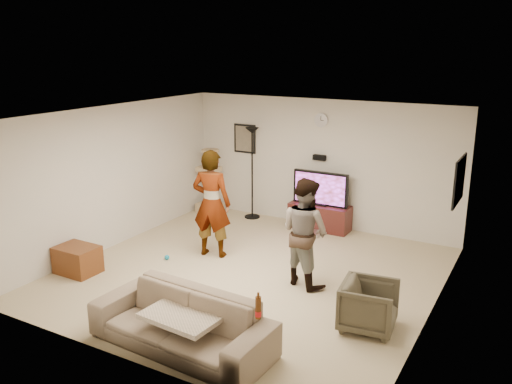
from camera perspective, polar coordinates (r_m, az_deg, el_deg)
The scene contains 24 objects.
floor at distance 8.49m, azimuth -0.62°, elevation -8.79°, with size 5.50×5.50×0.02m, color tan.
ceiling at distance 7.80m, azimuth -0.68°, elevation 8.33°, with size 5.50×5.50×0.02m, color silver.
wall_back at distance 10.46m, azimuth 6.91°, elevation 3.04°, with size 5.50×0.04×2.50m, color beige.
wall_front at distance 5.97m, azimuth -14.06°, elevation -6.95°, with size 5.50×0.04×2.50m, color beige.
wall_left at distance 9.68m, azimuth -14.89°, elevation 1.63°, with size 0.04×5.50×2.50m, color beige.
wall_right at distance 7.15m, azimuth 18.84°, elevation -3.55°, with size 0.04×5.50×2.50m, color beige.
wall_clock at distance 10.28m, azimuth 7.00°, elevation 7.64°, with size 0.26×0.26×0.04m, color white.
wall_speaker at distance 10.38m, azimuth 6.81°, elevation 3.68°, with size 0.25×0.10×0.10m, color black.
picture_back at distance 11.12m, azimuth -1.22°, elevation 5.73°, with size 0.42×0.03×0.52m, color #61594A.
picture_right at distance 8.61m, azimuth 20.90°, elevation 1.15°, with size 0.03×0.78×0.62m, color #E6D172.
tv_stand at distance 10.46m, azimuth 6.82°, elevation -2.65°, with size 1.19×0.45×0.49m, color #371411.
console_box at distance 10.19m, azimuth 5.82°, elevation -4.38°, with size 0.40×0.30×0.07m, color silver.
tv at distance 10.29m, azimuth 6.92°, elevation 0.39°, with size 1.10×0.08×0.65m, color black.
tv_screen at distance 10.25m, azimuth 6.83°, elevation 0.33°, with size 1.01×0.01×0.57m, color #BA44E4.
floor_lamp at distance 10.90m, azimuth -0.42°, elevation 1.99°, with size 0.32×0.32×1.88m, color black.
cat_tree at distance 11.36m, azimuth -5.04°, elevation 1.24°, with size 0.45×0.45×1.40m, color tan.
person_left at distance 8.94m, azimuth -4.78°, elevation -1.24°, with size 0.67×0.44×1.84m, color #A19EAA.
person_right at distance 7.90m, azimuth 5.25°, elevation -4.28°, with size 0.80×0.62×1.64m, color #3A4C93.
sofa at distance 6.51m, azimuth -7.98°, elevation -13.61°, with size 2.25×0.88×0.66m, color #776652.
throw_blanket at distance 6.43m, azimuth -7.62°, elevation -12.85°, with size 0.90×0.70×0.06m, color beige.
beer_bottle at distance 5.79m, azimuth 0.24°, elevation -12.27°, with size 0.06×0.06×0.25m, color #4A2309.
armchair at distance 6.99m, azimuth 11.98°, elevation -11.84°, with size 0.67×0.69×0.63m, color #3F3A2B.
side_table at distance 8.91m, azimuth -18.56°, elevation -6.87°, with size 0.65×0.49×0.43m, color #512911.
toy_ball at distance 9.11m, azimuth -9.51°, elevation -6.92°, with size 0.08×0.08×0.08m, color teal.
Camera 1 is at (3.87, -6.71, 3.48)m, focal length 37.37 mm.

